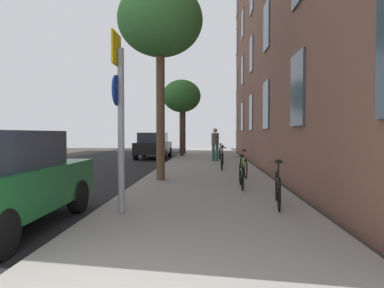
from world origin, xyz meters
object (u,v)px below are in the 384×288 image
at_px(bicycle_3, 222,160).
at_px(pedestrian_0, 215,142).
at_px(traffic_light, 183,118).
at_px(bicycle_1, 241,175).
at_px(tree_far, 182,97).
at_px(sign_post, 120,111).
at_px(bicycle_5, 220,154).
at_px(bicycle_2, 243,166).
at_px(bicycle_4, 223,157).
at_px(bicycle_0, 278,188).
at_px(tree_near, 160,22).
at_px(car_1, 154,145).

height_order(bicycle_3, pedestrian_0, pedestrian_0).
distance_m(traffic_light, bicycle_1, 16.28).
bearing_deg(tree_far, sign_post, -89.49).
xyz_separation_m(traffic_light, bicycle_5, (2.44, -6.31, -2.20)).
xyz_separation_m(bicycle_2, pedestrian_0, (-0.83, 6.85, 0.63)).
relative_size(traffic_light, bicycle_4, 2.36).
bearing_deg(bicycle_1, pedestrian_0, 93.35).
distance_m(bicycle_1, pedestrian_0, 9.29).
relative_size(traffic_light, bicycle_0, 2.17).
xyz_separation_m(tree_near, car_1, (-1.97, 11.27, -4.21)).
bearing_deg(sign_post, bicycle_2, 63.17).
distance_m(sign_post, bicycle_4, 10.71).
distance_m(tree_near, bicycle_0, 6.69).
height_order(sign_post, car_1, sign_post).
distance_m(sign_post, car_1, 16.09).
relative_size(tree_far, bicycle_0, 2.90).
height_order(bicycle_3, car_1, car_1).
relative_size(bicycle_5, car_1, 0.38).
xyz_separation_m(bicycle_1, bicycle_4, (-0.23, 7.20, -0.00)).
distance_m(tree_near, tree_far, 12.52).
xyz_separation_m(tree_far, bicycle_0, (3.19, -16.39, -3.52)).
relative_size(tree_far, bicycle_4, 3.16).
relative_size(bicycle_2, bicycle_5, 0.95).
height_order(tree_near, bicycle_3, tree_near).
bearing_deg(pedestrian_0, tree_near, -103.49).
relative_size(sign_post, bicycle_4, 2.09).
height_order(sign_post, tree_near, tree_near).
height_order(tree_near, bicycle_2, tree_near).
distance_m(tree_far, bicycle_4, 8.04).
xyz_separation_m(tree_far, pedestrian_0, (2.13, -4.74, -2.90)).
relative_size(bicycle_0, bicycle_3, 1.07).
bearing_deg(bicycle_2, bicycle_1, -96.84).
relative_size(bicycle_5, pedestrian_0, 0.98).
distance_m(tree_far, bicycle_5, 6.13).
height_order(bicycle_0, car_1, car_1).
xyz_separation_m(bicycle_5, pedestrian_0, (-0.28, -0.35, 0.63)).
bearing_deg(sign_post, tree_far, 90.51).
distance_m(bicycle_0, car_1, 15.96).
bearing_deg(car_1, tree_far, 35.31).
xyz_separation_m(traffic_light, bicycle_3, (2.34, -11.10, -2.19)).
distance_m(tree_near, bicycle_3, 5.98).
bearing_deg(bicycle_2, traffic_light, 102.49).
bearing_deg(traffic_light, bicycle_1, -80.36).
bearing_deg(bicycle_0, pedestrian_0, 95.19).
height_order(sign_post, tree_far, tree_far).
height_order(traffic_light, pedestrian_0, traffic_light).
bearing_deg(bicycle_2, bicycle_5, 94.35).
xyz_separation_m(bicycle_0, bicycle_3, (-0.88, 7.20, 0.01)).
distance_m(bicycle_3, bicycle_5, 4.80).
height_order(tree_near, car_1, tree_near).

